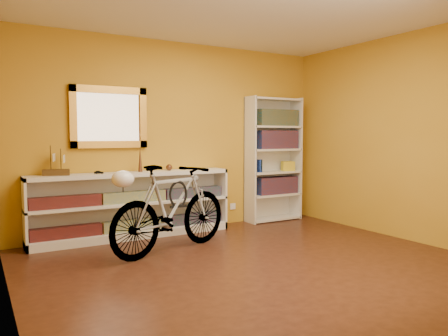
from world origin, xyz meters
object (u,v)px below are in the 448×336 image
console_unit (134,205)px  bookcase (274,159)px  bicycle (172,208)px  helmet (123,179)px

console_unit → bookcase: bookcase is taller
bicycle → helmet: bicycle is taller
bookcase → helmet: size_ratio=8.33×
bookcase → console_unit: bearing=-179.4°
helmet → console_unit: bearing=66.7°
bookcase → helmet: bearing=-157.8°
bicycle → helmet: 0.75m
bicycle → helmet: size_ratio=7.46×
console_unit → bicycle: bicycle is taller
console_unit → bookcase: (2.25, 0.03, 0.52)m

